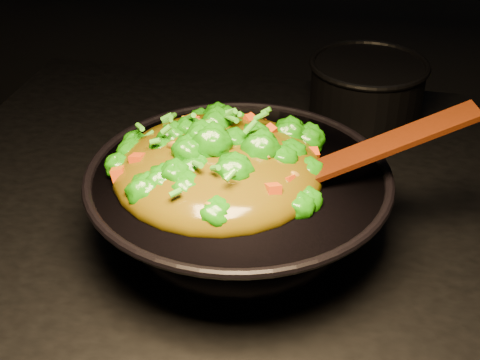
# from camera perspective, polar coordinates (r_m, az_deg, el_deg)

# --- Properties ---
(wok) EXTENTS (0.47, 0.47, 0.11)m
(wok) POSITION_cam_1_polar(r_m,az_deg,el_deg) (0.91, -0.13, -2.45)
(wok) COLOR black
(wok) RESTS_ON stovetop
(stir_fry) EXTENTS (0.31, 0.31, 0.10)m
(stir_fry) POSITION_cam_1_polar(r_m,az_deg,el_deg) (0.85, -1.92, 3.25)
(stir_fry) COLOR #1C7708
(stir_fry) RESTS_ON wok
(spatula) EXTENTS (0.26, 0.11, 0.11)m
(spatula) POSITION_cam_1_polar(r_m,az_deg,el_deg) (0.86, 11.23, 2.54)
(spatula) COLOR #391705
(spatula) RESTS_ON wok
(back_pot) EXTENTS (0.24, 0.24, 0.12)m
(back_pot) POSITION_cam_1_polar(r_m,az_deg,el_deg) (1.23, 10.73, 7.46)
(back_pot) COLOR black
(back_pot) RESTS_ON stovetop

